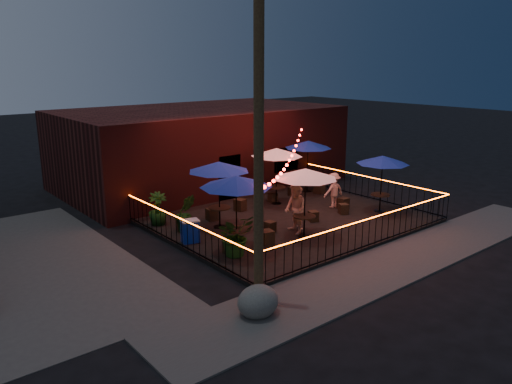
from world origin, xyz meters
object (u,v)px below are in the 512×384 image
Objects in this scene: cafe_table_1 at (219,167)px; cafe_table_2 at (305,175)px; cafe_table_5 at (308,145)px; cafe_table_3 at (277,153)px; utility_pole at (259,158)px; cafe_table_4 at (383,161)px; cooler at (190,231)px; cafe_table_0 at (236,182)px; boulder at (258,302)px.

cafe_table_1 is 3.32m from cafe_table_2.
cafe_table_2 is 1.15× the size of cafe_table_5.
cafe_table_3 is (3.87, 1.11, -0.05)m from cafe_table_1.
cafe_table_3 is at bearing 45.64° from utility_pole.
cafe_table_2 reaches higher than cafe_table_4.
cafe_table_3 is 6.22m from cooler.
cafe_table_3 is 3.06× the size of cooler.
cafe_table_1 reaches higher than cafe_table_4.
cafe_table_1 is 1.03× the size of cafe_table_5.
cafe_table_1 reaches higher than cafe_table_5.
cafe_table_0 is at bearing -143.91° from cafe_table_3.
cafe_table_1 is 6.78m from cafe_table_5.
cafe_table_4 is at bearing -0.72° from cafe_table_0.
cooler is at bearing 149.33° from cafe_table_2.
utility_pole is at bearing -115.55° from cafe_table_1.
cafe_table_4 is (2.62, -3.70, -0.10)m from cafe_table_3.
boulder is at bearing -119.46° from cafe_table_0.
cooler is (-1.77, -0.70, -1.93)m from cafe_table_1.
cafe_table_4 is 0.97× the size of cafe_table_5.
cafe_table_5 is at bearing 44.18° from cafe_table_2.
cooler is (0.90, 4.88, -3.43)m from utility_pole.
cafe_table_4 is at bearing -54.64° from cafe_table_3.
cooler is at bearing -158.29° from cafe_table_1.
utility_pole is 3.03× the size of cafe_table_5.
boulder is (-1.32, -5.36, -0.18)m from cooler.
cafe_table_0 is at bearing 179.28° from cafe_table_4.
boulder is at bearing -160.05° from cafe_table_4.
cafe_table_0 is 2.86m from cafe_table_2.
cafe_table_1 is 2.71m from cooler.
cafe_table_1 is at bearing 158.26° from cafe_table_4.
cafe_table_1 is at bearing 66.82° from cafe_table_0.
utility_pole is 11.91m from cafe_table_5.
cafe_table_2 reaches higher than cafe_table_3.
boulder is at bearing -116.96° from cafe_table_1.
utility_pole is at bearing -147.99° from cafe_table_2.
cafe_table_4 is (7.56, -0.09, -0.20)m from cafe_table_0.
utility_pole is at bearing -134.36° from cafe_table_3.
utility_pole is 3.17× the size of cafe_table_3.
cooler is at bearing 167.15° from cafe_table_4.
boulder is (-6.96, -7.17, -2.06)m from cafe_table_3.
cafe_table_0 is at bearing -113.18° from cafe_table_1.
cafe_table_2 is (4.44, 2.78, -1.54)m from utility_pole.
cafe_table_2 is 4.44m from cafe_table_3.
cafe_table_4 is at bearing -90.48° from cafe_table_5.
cooler is (-8.26, 1.89, -1.78)m from cafe_table_4.
utility_pole is 3.77m from cafe_table_0.
boulder is at bearing -89.45° from cooler.
cafe_table_4 is at bearing 19.95° from boulder.
cafe_table_2 is at bearing -177.39° from cafe_table_4.
cafe_table_2 is at bearing -57.68° from cafe_table_1.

